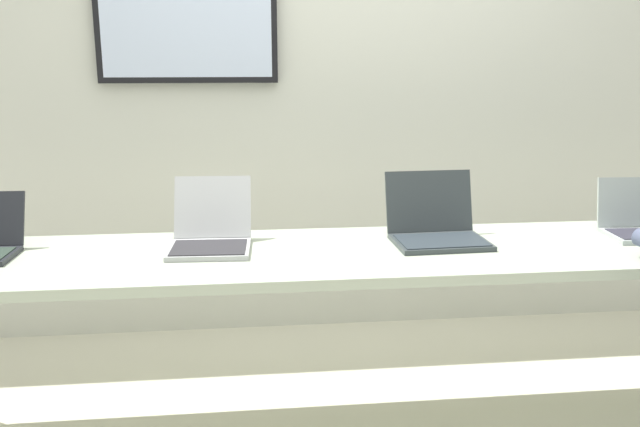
% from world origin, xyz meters
% --- Properties ---
extents(back_wall, '(8.00, 0.11, 2.47)m').
position_xyz_m(back_wall, '(-0.02, 1.13, 1.25)').
color(back_wall, beige).
rests_on(back_wall, ground).
extents(workbench, '(3.62, 0.70, 0.77)m').
position_xyz_m(workbench, '(0.00, 0.00, 0.73)').
color(workbench, '#A3AE98').
rests_on(workbench, ground).
extents(laptop_station_1, '(0.33, 0.39, 0.26)m').
position_xyz_m(laptop_station_1, '(-0.64, 0.11, 0.83)').
color(laptop_station_1, '#B1B4B5').
rests_on(laptop_station_1, workbench).
extents(laptop_station_2, '(0.39, 0.36, 0.27)m').
position_xyz_m(laptop_station_2, '(0.28, 0.10, 0.84)').
color(laptop_station_2, '#343B3E').
rests_on(laptop_station_2, workbench).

